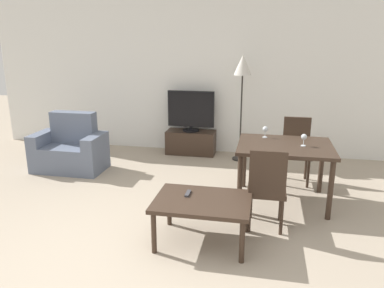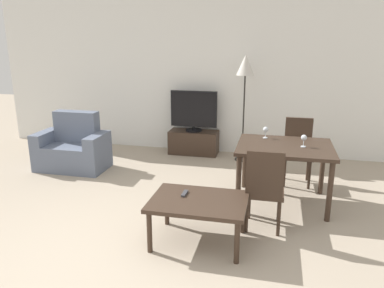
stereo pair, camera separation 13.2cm
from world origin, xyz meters
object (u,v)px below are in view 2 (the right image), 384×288
at_px(armchair, 73,149).
at_px(dining_chair_near, 264,187).
at_px(wine_glass_center, 304,138).
at_px(floor_lamp, 245,71).
at_px(wine_glass_left, 266,130).
at_px(dining_table, 284,153).
at_px(remote_primary, 185,193).
at_px(tv_stand, 194,142).
at_px(tv, 194,111).
at_px(coffee_table, 199,205).
at_px(dining_chair_far, 298,148).

relative_size(armchair, dining_chair_near, 1.17).
bearing_deg(wine_glass_center, floor_lamp, 118.04).
relative_size(armchair, wine_glass_left, 7.21).
height_order(dining_table, remote_primary, dining_table).
height_order(tv_stand, dining_table, dining_table).
distance_m(floor_lamp, remote_primary, 2.81).
xyz_separation_m(tv, coffee_table, (0.70, -2.88, -0.35)).
distance_m(tv, dining_chair_near, 2.83).
distance_m(dining_chair_near, remote_primary, 0.82).
height_order(armchair, dining_chair_near, dining_chair_near).
relative_size(coffee_table, floor_lamp, 0.54).
bearing_deg(floor_lamp, tv, 168.96).
height_order(floor_lamp, wine_glass_center, floor_lamp).
height_order(tv_stand, tv, tv).
xyz_separation_m(dining_chair_near, dining_chair_far, (0.39, 1.53, 0.00)).
distance_m(coffee_table, remote_primary, 0.20).
bearing_deg(tv, floor_lamp, -11.04).
relative_size(dining_chair_near, wine_glass_left, 6.15).
relative_size(tv_stand, dining_table, 0.76).
distance_m(armchair, tv, 2.06).
distance_m(tv_stand, dining_chair_far, 1.98).
xyz_separation_m(dining_table, wine_glass_center, (0.21, -0.02, 0.19)).
bearing_deg(dining_table, remote_primary, -132.67).
height_order(tv, dining_table, tv).
bearing_deg(dining_chair_near, dining_table, 75.70).
bearing_deg(armchair, coffee_table, -36.19).
xyz_separation_m(coffee_table, dining_chair_far, (1.00, 1.90, 0.09)).
bearing_deg(remote_primary, armchair, 143.40).
distance_m(tv, wine_glass_center, 2.45).
distance_m(dining_table, dining_chair_far, 0.80).
height_order(dining_chair_far, wine_glass_left, dining_chair_far).
bearing_deg(dining_table, dining_chair_far, 75.70).
bearing_deg(remote_primary, floor_lamp, 82.87).
height_order(armchair, wine_glass_left, wine_glass_left).
bearing_deg(armchair, dining_chair_far, 3.27).
distance_m(coffee_table, dining_table, 1.42).
xyz_separation_m(dining_table, floor_lamp, (-0.64, 1.57, 0.81)).
bearing_deg(dining_table, dining_chair_near, -104.30).
bearing_deg(armchair, tv, 35.24).
relative_size(dining_table, dining_chair_near, 1.24).
relative_size(tv, dining_chair_far, 0.89).
relative_size(dining_chair_near, wine_glass_center, 6.15).
height_order(armchair, wine_glass_center, wine_glass_center).
height_order(tv_stand, dining_chair_near, dining_chair_near).
relative_size(coffee_table, wine_glass_center, 6.36).
distance_m(coffee_table, dining_chair_far, 2.15).
xyz_separation_m(tv_stand, dining_table, (1.50, -1.74, 0.44)).
bearing_deg(armchair, floor_lamp, 21.61).
height_order(floor_lamp, wine_glass_left, floor_lamp).
bearing_deg(dining_chair_far, tv, 150.22).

